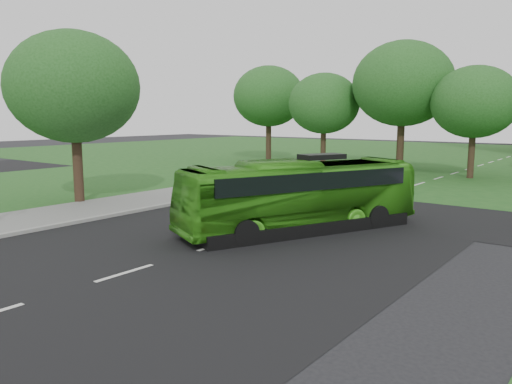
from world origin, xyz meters
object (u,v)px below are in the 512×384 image
at_px(tree_park_b, 403,84).
at_px(tree_park_c, 475,102).
at_px(tree_park_a, 324,104).
at_px(tree_side_near, 74,87).
at_px(bus, 300,195).
at_px(tree_park_f, 269,96).

bearing_deg(tree_park_b, tree_park_c, -9.96).
distance_m(tree_park_b, tree_park_c, 6.02).
distance_m(tree_park_a, tree_side_near, 23.82).
relative_size(tree_side_near, bus, 0.87).
relative_size(tree_park_a, bus, 0.82).
relative_size(tree_park_c, tree_side_near, 0.93).
bearing_deg(tree_park_c, tree_park_b, 170.04).
relative_size(tree_park_a, tree_park_b, 0.79).
bearing_deg(tree_side_near, tree_park_a, 88.51).
bearing_deg(tree_park_c, tree_park_a, 178.54).
height_order(tree_park_c, tree_side_near, tree_side_near).
bearing_deg(bus, tree_park_f, 152.72).
height_order(tree_park_f, bus, tree_park_f).
xyz_separation_m(tree_park_a, bus, (11.63, -21.98, -4.16)).
bearing_deg(tree_park_a, bus, -62.10).
relative_size(tree_park_c, bus, 0.81).
height_order(tree_park_a, tree_park_c, tree_park_a).
distance_m(tree_park_b, tree_park_f, 14.56).
xyz_separation_m(tree_park_b, tree_park_f, (-14.44, 1.76, -0.59)).
relative_size(tree_park_a, tree_park_f, 0.87).
distance_m(tree_park_f, bus, 31.57).
distance_m(tree_park_b, bus, 23.86).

